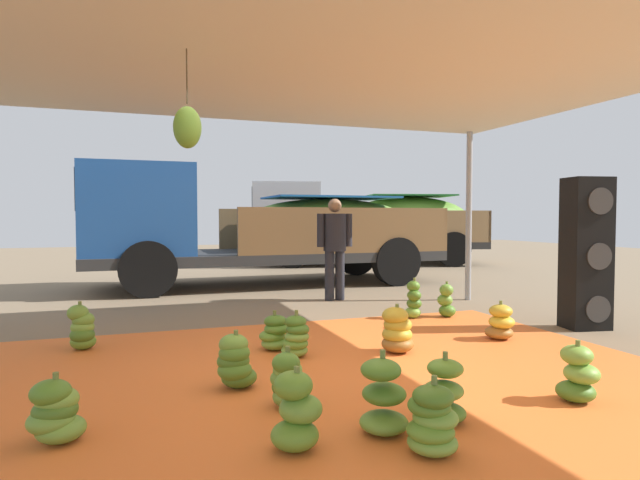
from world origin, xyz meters
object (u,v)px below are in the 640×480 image
at_px(banana_bunch_5, 500,323).
at_px(banana_bunch_7, 414,301).
at_px(banana_bunch_8, 275,334).
at_px(banana_bunch_2, 444,393).
at_px(banana_bunch_0, 55,412).
at_px(banana_bunch_14, 296,338).
at_px(banana_bunch_9, 397,331).
at_px(cargo_truck_main, 256,227).
at_px(banana_bunch_3, 82,329).
at_px(banana_bunch_4, 446,302).
at_px(cargo_truck_far, 362,222).
at_px(speaker_stack, 586,253).
at_px(worker_0, 335,241).
at_px(banana_bunch_13, 383,399).
at_px(banana_bunch_11, 296,413).
at_px(banana_bunch_1, 578,376).
at_px(banana_bunch_10, 235,363).
at_px(banana_bunch_6, 288,381).
at_px(banana_bunch_12, 432,421).

relative_size(banana_bunch_5, banana_bunch_7, 0.80).
bearing_deg(banana_bunch_8, banana_bunch_2, -74.79).
bearing_deg(banana_bunch_7, banana_bunch_0, -145.30).
height_order(banana_bunch_5, banana_bunch_14, banana_bunch_14).
bearing_deg(banana_bunch_7, banana_bunch_5, -77.87).
bearing_deg(banana_bunch_9, banana_bunch_2, -107.44).
height_order(banana_bunch_7, cargo_truck_main, cargo_truck_main).
distance_m(banana_bunch_3, banana_bunch_9, 3.31).
height_order(banana_bunch_4, banana_bunch_7, banana_bunch_7).
bearing_deg(cargo_truck_far, speaker_stack, -96.44).
bearing_deg(banana_bunch_7, banana_bunch_2, -116.05).
relative_size(banana_bunch_3, worker_0, 0.30).
distance_m(banana_bunch_2, cargo_truck_main, 7.75).
bearing_deg(banana_bunch_9, banana_bunch_13, -119.90).
bearing_deg(worker_0, banana_bunch_13, -107.53).
xyz_separation_m(banana_bunch_8, banana_bunch_11, (-0.47, -2.36, 0.04)).
bearing_deg(banana_bunch_2, banana_bunch_5, 44.21).
bearing_deg(speaker_stack, banana_bunch_4, 136.11).
distance_m(banana_bunch_7, cargo_truck_main, 4.61).
xyz_separation_m(cargo_truck_main, cargo_truck_far, (4.08, 3.84, 0.05)).
xyz_separation_m(banana_bunch_5, banana_bunch_11, (-3.04, -1.99, 0.03)).
bearing_deg(banana_bunch_9, banana_bunch_14, 171.01).
relative_size(banana_bunch_1, banana_bunch_11, 0.93).
height_order(banana_bunch_7, banana_bunch_8, banana_bunch_7).
height_order(banana_bunch_11, cargo_truck_main, cargo_truck_main).
bearing_deg(worker_0, banana_bunch_10, -120.62).
relative_size(banana_bunch_5, banana_bunch_8, 1.07).
distance_m(banana_bunch_2, banana_bunch_6, 1.13).
xyz_separation_m(banana_bunch_10, worker_0, (2.43, 4.10, 0.79)).
height_order(banana_bunch_8, speaker_stack, speaker_stack).
height_order(banana_bunch_0, banana_bunch_10, banana_bunch_10).
bearing_deg(cargo_truck_far, banana_bunch_2, -111.09).
height_order(banana_bunch_2, banana_bunch_14, banana_bunch_2).
height_order(banana_bunch_3, banana_bunch_5, banana_bunch_3).
distance_m(banana_bunch_2, banana_bunch_8, 2.36).
bearing_deg(banana_bunch_7, banana_bunch_4, -8.66).
xyz_separation_m(banana_bunch_0, banana_bunch_8, (1.86, 1.77, -0.01)).
height_order(banana_bunch_10, speaker_stack, speaker_stack).
height_order(banana_bunch_8, worker_0, worker_0).
relative_size(banana_bunch_8, banana_bunch_11, 0.84).
distance_m(banana_bunch_3, speaker_stack, 6.03).
bearing_deg(banana_bunch_6, banana_bunch_12, -59.74).
bearing_deg(banana_bunch_6, banana_bunch_5, 23.81).
bearing_deg(banana_bunch_12, banana_bunch_6, 120.26).
bearing_deg(cargo_truck_main, banana_bunch_11, -100.55).
bearing_deg(banana_bunch_3, worker_0, 31.86).
bearing_deg(banana_bunch_13, worker_0, 72.47).
distance_m(banana_bunch_9, banana_bunch_12, 2.35).
xyz_separation_m(banana_bunch_0, banana_bunch_14, (1.99, 1.42, 0.01)).
distance_m(banana_bunch_4, banana_bunch_12, 4.44).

